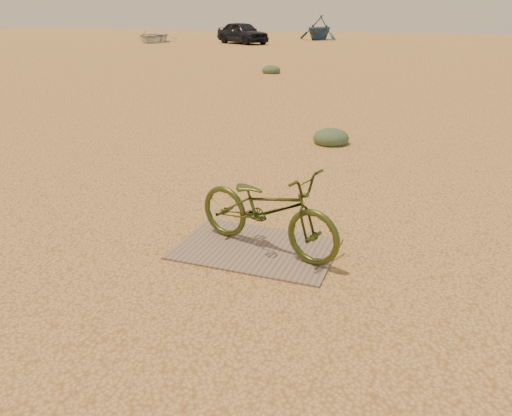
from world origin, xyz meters
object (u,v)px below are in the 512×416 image
(car, at_px, (242,33))
(boat_near_left, at_px, (153,36))
(boat_far_left, at_px, (319,27))
(plywood_board, at_px, (256,248))
(bicycle, at_px, (267,209))

(car, xyz_separation_m, boat_near_left, (-7.71, -0.49, -0.35))
(boat_near_left, relative_size, boat_far_left, 1.16)
(boat_near_left, xyz_separation_m, boat_far_left, (11.92, 8.37, 0.57))
(plywood_board, height_order, bicycle, bicycle)
(plywood_board, xyz_separation_m, car, (-13.70, 33.71, 0.82))
(bicycle, relative_size, boat_far_left, 0.43)
(boat_far_left, bearing_deg, bicycle, -66.24)
(car, bearing_deg, bicycle, -125.76)
(car, height_order, boat_near_left, car)
(bicycle, distance_m, boat_far_left, 42.67)
(car, xyz_separation_m, boat_far_left, (4.21, 7.88, 0.22))
(bicycle, bearing_deg, plywood_board, 116.64)
(boat_near_left, bearing_deg, boat_far_left, 18.73)
(bicycle, height_order, boat_near_left, boat_near_left)
(car, distance_m, boat_near_left, 7.74)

